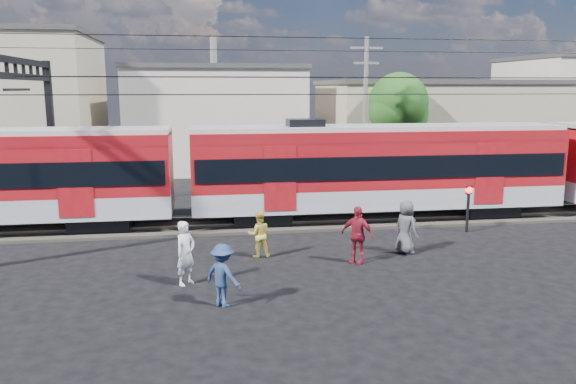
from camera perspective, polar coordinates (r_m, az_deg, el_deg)
name	(u,v)px	position (r m, az deg, el deg)	size (l,w,h in m)	color
ground	(309,288)	(16.69, 2.13, -9.70)	(120.00, 120.00, 0.00)	black
track_bed	(274,222)	(24.24, -1.41, -3.09)	(70.00, 3.40, 0.12)	#2D2823
rail_near	(277,224)	(23.49, -1.18, -3.23)	(70.00, 0.12, 0.12)	#59544C
rail_far	(272,216)	(24.94, -1.63, -2.42)	(70.00, 0.12, 0.12)	#59544C
commuter_train	(382,166)	(24.84, 9.51, 2.60)	(50.30, 3.08, 4.17)	black
catenary	(55,104)	(24.06, -22.59, 8.24)	(70.00, 9.30, 7.52)	black
building_midwest	(215,117)	(42.44, -7.43, 7.60)	(12.24, 12.24, 7.30)	beige
building_mideast	(435,124)	(42.95, 14.71, 6.71)	(16.32, 10.20, 6.30)	gray
building_east	(575,107)	(53.32, 27.10, 7.67)	(10.20, 10.20, 8.30)	beige
utility_pole_mid	(365,110)	(31.69, 7.84, 8.21)	(1.80, 0.24, 8.50)	slate
tree_near	(401,106)	(35.62, 11.40, 8.56)	(3.82, 3.64, 6.72)	#382619
pedestrian_a	(186,253)	(16.96, -10.37, -6.11)	(0.70, 0.46, 1.92)	silver
pedestrian_b	(259,234)	(19.40, -2.97, -4.31)	(0.78, 0.61, 1.61)	gold
pedestrian_c	(223,275)	(15.19, -6.64, -8.41)	(1.11, 0.64, 1.72)	navy
pedestrian_d	(357,235)	(18.80, 7.02, -4.34)	(1.14, 0.47, 1.94)	maroon
pedestrian_e	(406,227)	(20.21, 11.89, -3.50)	(0.92, 0.60, 1.89)	#48484D
crossing_signal	(468,200)	(23.69, 17.85, -0.79)	(0.28, 0.28, 1.91)	black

